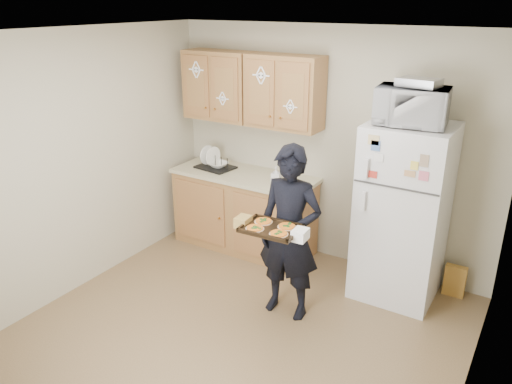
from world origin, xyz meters
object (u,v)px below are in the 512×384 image
person (289,234)px  baking_tray (271,229)px  dish_rack (215,161)px  refrigerator (402,213)px  microwave (412,106)px

person → baking_tray: bearing=-96.9°
baking_tray → dish_rack: (-1.42, 1.19, 0.02)m
refrigerator → dish_rack: 2.19m
person → microwave: 1.52m
person → dish_rack: 1.70m
baking_tray → dish_rack: size_ratio=1.12×
refrigerator → dish_rack: (-2.19, 0.04, 0.13)m
person → dish_rack: size_ratio=3.85×
dish_rack → refrigerator: bearing=-1.2°
dish_rack → person: bearing=-31.6°
refrigerator → person: (-0.75, -0.84, -0.05)m
refrigerator → baking_tray: bearing=-123.8°
refrigerator → microwave: size_ratio=2.86×
microwave → dish_rack: bearing=170.9°
refrigerator → baking_tray: (-0.76, -1.14, 0.11)m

